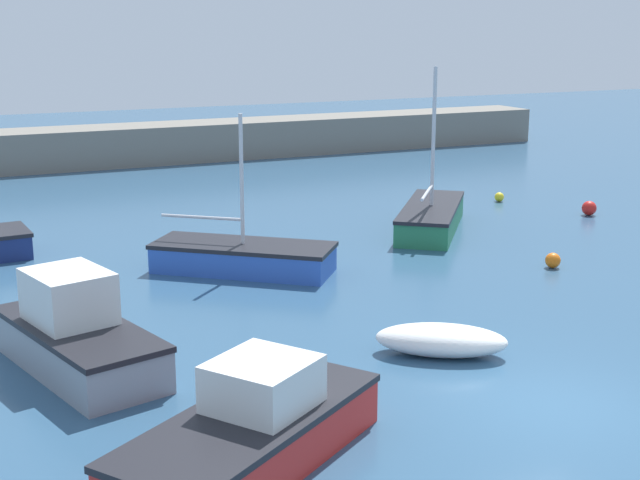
# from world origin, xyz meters

# --- Properties ---
(ground_plane) EXTENTS (120.00, 120.00, 0.20)m
(ground_plane) POSITION_xyz_m (0.00, 0.00, -0.10)
(ground_plane) COLOR #2D5170
(harbor_breakwater) EXTENTS (46.17, 3.05, 1.90)m
(harbor_breakwater) POSITION_xyz_m (0.00, 32.23, 0.95)
(harbor_breakwater) COLOR slate
(harbor_breakwater) RESTS_ON ground_plane
(sailboat_tall_mast) EXTENTS (4.91, 5.54, 5.55)m
(sailboat_tall_mast) POSITION_xyz_m (5.50, 13.24, 0.47)
(sailboat_tall_mast) COLOR #287A4C
(sailboat_tall_mast) RESTS_ON ground_plane
(cabin_cruiser_white) EXTENTS (5.43, 4.53, 1.69)m
(cabin_cruiser_white) POSITION_xyz_m (-5.93, 0.20, 0.60)
(cabin_cruiser_white) COLOR red
(cabin_cruiser_white) RESTS_ON ground_plane
(motorboat_grey_hull) EXTENTS (3.00, 5.03, 2.05)m
(motorboat_grey_hull) POSITION_xyz_m (-7.77, 5.55, 0.75)
(motorboat_grey_hull) COLOR gray
(motorboat_grey_hull) RESTS_ON ground_plane
(sailboat_twin_hulled) EXTENTS (5.18, 4.73, 4.53)m
(sailboat_twin_hulled) POSITION_xyz_m (-2.13, 11.05, 0.43)
(sailboat_twin_hulled) COLOR #2D56B7
(sailboat_twin_hulled) RESTS_ON ground_plane
(open_tender_yellow) EXTENTS (3.02, 2.55, 0.68)m
(open_tender_yellow) POSITION_xyz_m (-0.53, 3.05, 0.34)
(open_tender_yellow) COLOR white
(open_tender_yellow) RESTS_ON ground_plane
(mooring_buoy_orange) EXTENTS (0.45, 0.45, 0.45)m
(mooring_buoy_orange) POSITION_xyz_m (6.20, 7.63, 0.22)
(mooring_buoy_orange) COLOR orange
(mooring_buoy_orange) RESTS_ON ground_plane
(mooring_buoy_yellow) EXTENTS (0.37, 0.37, 0.37)m
(mooring_buoy_yellow) POSITION_xyz_m (10.62, 16.36, 0.19)
(mooring_buoy_yellow) COLOR yellow
(mooring_buoy_yellow) RESTS_ON ground_plane
(mooring_buoy_red) EXTENTS (0.54, 0.54, 0.54)m
(mooring_buoy_red) POSITION_xyz_m (12.11, 12.85, 0.27)
(mooring_buoy_red) COLOR red
(mooring_buoy_red) RESTS_ON ground_plane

